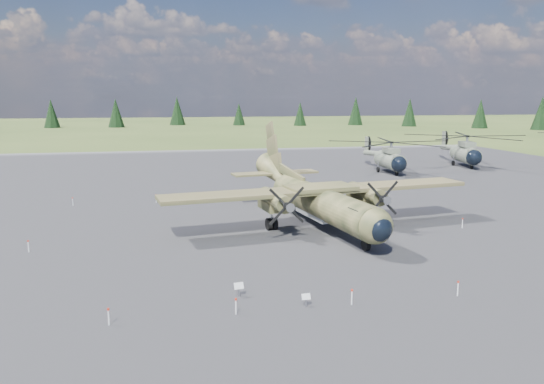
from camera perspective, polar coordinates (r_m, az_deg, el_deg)
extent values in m
plane|color=#57622B|center=(40.01, -0.90, -5.10)|extent=(500.00, 500.00, 0.00)
cube|color=#5D5C61|center=(49.58, -3.10, -2.11)|extent=(120.00, 120.00, 0.04)
cylinder|color=#2F371D|center=(43.01, 5.46, -1.23)|extent=(4.78, 16.43, 2.53)
sphere|color=#2F371D|center=(36.02, 10.99, -3.61)|extent=(2.80, 2.80, 2.47)
sphere|color=black|center=(35.62, 11.40, -3.85)|extent=(2.06, 2.06, 1.82)
cube|color=black|center=(37.08, 9.89, -2.11)|extent=(1.99, 1.68, 0.50)
cone|color=#2F371D|center=(52.52, 0.51, 1.94)|extent=(3.32, 6.48, 3.80)
cube|color=#9A9C9F|center=(44.02, 4.93, -2.33)|extent=(2.46, 5.60, 0.45)
cube|color=#2F381D|center=(43.22, 5.23, 0.23)|extent=(26.32, 6.70, 0.32)
cube|color=#2F371D|center=(43.19, 5.23, 0.49)|extent=(5.81, 3.97, 0.32)
cylinder|color=#2F371D|center=(41.52, 0.30, -0.83)|extent=(2.00, 4.83, 1.35)
cube|color=#2F371D|center=(42.30, -0.04, -1.44)|extent=(1.77, 3.23, 0.72)
cone|color=gray|center=(38.84, 1.79, -1.61)|extent=(0.79, 0.90, 0.69)
cylinder|color=black|center=(42.63, -0.04, -3.45)|extent=(0.92, 1.09, 0.99)
cylinder|color=#2F371D|center=(44.93, 10.06, -0.15)|extent=(2.00, 4.83, 1.35)
cube|color=#2F371D|center=(45.65, 9.58, -0.72)|extent=(1.77, 3.23, 0.72)
cone|color=gray|center=(42.46, 12.02, -0.81)|extent=(0.79, 0.90, 0.69)
cylinder|color=black|center=(45.96, 9.53, -2.59)|extent=(0.92, 1.09, 0.99)
cube|color=#2F371D|center=(49.28, 1.90, 2.03)|extent=(1.20, 6.78, 1.51)
cube|color=#2F381D|center=(52.93, 0.34, 2.06)|extent=(8.85, 3.18, 0.20)
cylinder|color=gray|center=(37.15, 10.09, -4.63)|extent=(0.14, 0.14, 0.81)
cylinder|color=black|center=(37.32, 10.06, -5.60)|extent=(0.43, 0.88, 0.84)
cylinder|color=slate|center=(76.26, 12.55, 3.30)|extent=(2.76, 6.88, 2.34)
sphere|color=black|center=(73.14, 13.48, 2.94)|extent=(2.29, 2.29, 2.16)
sphere|color=slate|center=(79.40, 11.69, 3.59)|extent=(2.29, 2.29, 2.16)
cube|color=slate|center=(75.75, 12.69, 4.39)|extent=(1.78, 3.09, 0.70)
cylinder|color=gray|center=(75.69, 12.72, 4.92)|extent=(0.36, 0.36, 0.94)
cylinder|color=slate|center=(82.66, 10.88, 4.10)|extent=(1.29, 8.03, 1.34)
cube|color=slate|center=(85.86, 10.14, 5.13)|extent=(0.29, 1.32, 2.25)
cylinder|color=black|center=(85.96, 10.35, 5.13)|extent=(0.21, 2.44, 2.44)
cylinder|color=black|center=(73.83, 13.28, 1.99)|extent=(0.30, 0.65, 0.64)
cylinder|color=black|center=(77.04, 11.34, 2.39)|extent=(0.33, 0.77, 0.75)
cylinder|color=gray|center=(76.98, 11.35, 2.75)|extent=(0.14, 0.14, 1.36)
cylinder|color=black|center=(77.92, 13.09, 2.41)|extent=(0.33, 0.77, 0.75)
cylinder|color=gray|center=(77.86, 13.11, 2.77)|extent=(0.14, 0.14, 1.36)
cylinder|color=slate|center=(86.47, 20.08, 3.81)|extent=(4.10, 7.69, 2.54)
sphere|color=black|center=(83.05, 20.89, 3.48)|extent=(2.80, 2.80, 2.33)
sphere|color=slate|center=(89.91, 19.33, 4.07)|extent=(2.80, 2.80, 2.33)
cube|color=slate|center=(85.94, 20.23, 4.85)|extent=(2.41, 3.55, 0.76)
cylinder|color=gray|center=(85.88, 20.26, 5.36)|extent=(0.44, 0.44, 1.01)
cylinder|color=slate|center=(93.49, 18.62, 4.54)|extent=(2.76, 8.63, 1.45)
cube|color=slate|center=(97.01, 17.99, 5.52)|extent=(0.53, 1.43, 2.44)
cylinder|color=black|center=(97.11, 18.19, 5.51)|extent=(0.65, 2.59, 2.64)
cylinder|color=black|center=(83.78, 20.69, 2.57)|extent=(0.43, 0.74, 0.69)
cylinder|color=black|center=(87.35, 18.91, 2.96)|extent=(0.48, 0.86, 0.81)
cylinder|color=gray|center=(87.29, 18.93, 3.31)|extent=(0.17, 0.17, 1.47)
cylinder|color=black|center=(88.22, 20.61, 2.93)|extent=(0.48, 0.86, 0.81)
cylinder|color=gray|center=(88.16, 20.63, 3.27)|extent=(0.17, 0.17, 1.47)
cube|color=gray|center=(28.90, -3.60, -10.57)|extent=(0.10, 0.10, 0.63)
cube|color=white|center=(28.74, -3.59, -10.04)|extent=(0.54, 0.29, 0.36)
cube|color=gray|center=(27.62, 3.65, -11.65)|extent=(0.08, 0.08, 0.56)
cube|color=white|center=(27.48, 3.68, -11.17)|extent=(0.46, 0.21, 0.32)
cylinder|color=white|center=(26.56, -17.16, -12.75)|extent=(0.07, 0.07, 0.80)
cylinder|color=#B12312|center=(26.41, -17.21, -11.95)|extent=(0.12, 0.12, 0.10)
cylinder|color=white|center=(26.63, -3.90, -12.24)|extent=(0.07, 0.07, 0.80)
cylinder|color=#B12312|center=(26.48, -3.91, -11.44)|extent=(0.12, 0.12, 0.10)
cylinder|color=white|center=(28.01, 8.59, -11.17)|extent=(0.07, 0.07, 0.80)
cylinder|color=#B12312|center=(27.87, 8.61, -10.40)|extent=(0.12, 0.12, 0.10)
cylinder|color=white|center=(30.54, 19.36, -9.82)|extent=(0.07, 0.07, 0.80)
cylinder|color=#B12312|center=(30.41, 19.41, -9.11)|extent=(0.12, 0.12, 0.10)
cylinder|color=white|center=(55.53, -20.64, -1.01)|extent=(0.07, 0.07, 0.80)
cylinder|color=#B12312|center=(55.45, -20.67, -0.61)|extent=(0.12, 0.12, 0.10)
cylinder|color=white|center=(54.85, -12.36, -0.72)|extent=(0.07, 0.07, 0.80)
cylinder|color=#B12312|center=(54.77, -12.38, -0.31)|extent=(0.12, 0.12, 0.10)
cylinder|color=white|center=(55.33, -4.06, -0.41)|extent=(0.07, 0.07, 0.80)
cylinder|color=#B12312|center=(55.25, -4.06, -0.01)|extent=(0.12, 0.12, 0.10)
cylinder|color=white|center=(56.94, 3.94, -0.11)|extent=(0.07, 0.07, 0.80)
cylinder|color=#B12312|center=(56.87, 3.95, 0.29)|extent=(0.12, 0.12, 0.10)
cylinder|color=white|center=(59.59, 11.37, 0.17)|extent=(0.07, 0.07, 0.80)
cylinder|color=#B12312|center=(59.52, 11.38, 0.55)|extent=(0.12, 0.12, 0.10)
cylinder|color=white|center=(40.29, -24.72, -5.36)|extent=(0.07, 0.07, 0.80)
cylinder|color=#B12312|center=(40.19, -24.76, -4.81)|extent=(0.12, 0.12, 0.10)
cylinder|color=white|center=(45.89, 19.80, -3.21)|extent=(0.07, 0.07, 0.80)
cylinder|color=#B12312|center=(45.80, 19.83, -2.72)|extent=(0.12, 0.12, 0.10)
cone|color=black|center=(195.43, 27.00, 7.58)|extent=(6.08, 6.08, 10.85)
cone|color=black|center=(197.57, 21.50, 7.86)|extent=(5.55, 5.55, 9.91)
cone|color=black|center=(202.33, 14.58, 8.31)|extent=(5.69, 5.69, 10.17)
cone|color=black|center=(207.85, 8.98, 8.62)|extent=(5.99, 5.99, 10.70)
cone|color=black|center=(200.35, 3.04, 8.40)|extent=(4.91, 4.91, 8.77)
cone|color=black|center=(203.72, -3.58, 8.37)|extent=(4.70, 4.70, 8.38)
cone|color=black|center=(208.59, -10.16, 8.60)|extent=(6.02, 6.02, 10.74)
cone|color=black|center=(196.90, -16.45, 8.17)|extent=(5.66, 5.66, 10.10)
cone|color=black|center=(201.49, -22.65, 7.80)|extent=(5.52, 5.52, 9.86)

